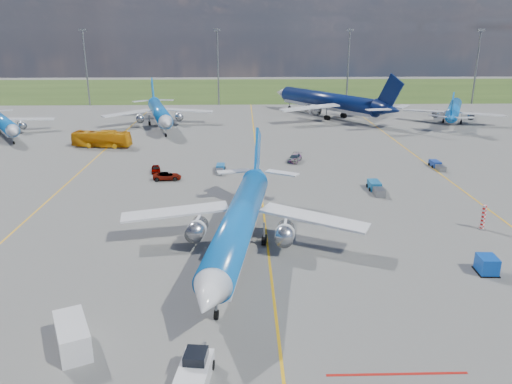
{
  "coord_description": "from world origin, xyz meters",
  "views": [
    {
      "loc": [
        -2.67,
        -46.8,
        23.07
      ],
      "look_at": [
        -1.09,
        10.76,
        4.0
      ],
      "focal_mm": 35.0,
      "sensor_mm": 36.0,
      "label": 1
    }
  ],
  "objects_px": {
    "bg_jet_nw": "(4,135)",
    "apron_bus": "(102,139)",
    "bg_jet_nnw": "(160,127)",
    "baggage_tug_e": "(437,165)",
    "bg_jet_n": "(327,117)",
    "bg_jet_ne": "(452,122)",
    "uld_container": "(487,265)",
    "pushback_tug": "(195,370)",
    "service_car_c": "(295,158)",
    "service_van": "(72,336)",
    "baggage_tug_c": "(220,169)",
    "service_car_a": "(156,169)",
    "service_car_b": "(167,176)",
    "main_airliner": "(240,253)",
    "baggage_tug_w": "(376,188)",
    "warning_post": "(483,217)"
  },
  "relations": [
    {
      "from": "bg_jet_n",
      "to": "baggage_tug_e",
      "type": "distance_m",
      "value": 52.39
    },
    {
      "from": "uld_container",
      "to": "apron_bus",
      "type": "xyz_separation_m",
      "value": [
        -52.41,
        55.94,
        0.78
      ]
    },
    {
      "from": "service_car_c",
      "to": "service_car_b",
      "type": "bearing_deg",
      "value": -132.86
    },
    {
      "from": "bg_jet_nnw",
      "to": "apron_bus",
      "type": "xyz_separation_m",
      "value": [
        -8.35,
        -21.6,
        1.65
      ]
    },
    {
      "from": "bg_jet_n",
      "to": "pushback_tug",
      "type": "bearing_deg",
      "value": 42.2
    },
    {
      "from": "bg_jet_ne",
      "to": "apron_bus",
      "type": "bearing_deg",
      "value": 42.34
    },
    {
      "from": "baggage_tug_w",
      "to": "baggage_tug_c",
      "type": "distance_m",
      "value": 26.01
    },
    {
      "from": "bg_jet_n",
      "to": "service_car_a",
      "type": "height_order",
      "value": "bg_jet_n"
    },
    {
      "from": "bg_jet_n",
      "to": "baggage_tug_e",
      "type": "xyz_separation_m",
      "value": [
        10.62,
        -51.3,
        0.5
      ]
    },
    {
      "from": "main_airliner",
      "to": "apron_bus",
      "type": "xyz_separation_m",
      "value": [
        -28.02,
        50.72,
        1.65
      ]
    },
    {
      "from": "bg_jet_nw",
      "to": "pushback_tug",
      "type": "xyz_separation_m",
      "value": [
        49.99,
        -82.83,
        0.76
      ]
    },
    {
      "from": "service_van",
      "to": "uld_container",
      "type": "bearing_deg",
      "value": -7.9
    },
    {
      "from": "pushback_tug",
      "to": "service_car_c",
      "type": "height_order",
      "value": "pushback_tug"
    },
    {
      "from": "service_van",
      "to": "bg_jet_nw",
      "type": "bearing_deg",
      "value": 92.32
    },
    {
      "from": "service_car_c",
      "to": "baggage_tug_w",
      "type": "relative_size",
      "value": 0.81
    },
    {
      "from": "baggage_tug_e",
      "to": "service_car_c",
      "type": "bearing_deg",
      "value": 166.55
    },
    {
      "from": "bg_jet_nw",
      "to": "baggage_tug_w",
      "type": "bearing_deg",
      "value": -63.54
    },
    {
      "from": "baggage_tug_c",
      "to": "bg_jet_n",
      "type": "bearing_deg",
      "value": 65.6
    },
    {
      "from": "apron_bus",
      "to": "baggage_tug_w",
      "type": "bearing_deg",
      "value": -113.69
    },
    {
      "from": "baggage_tug_e",
      "to": "main_airliner",
      "type": "bearing_deg",
      "value": -137.29
    },
    {
      "from": "uld_container",
      "to": "apron_bus",
      "type": "distance_m",
      "value": 76.66
    },
    {
      "from": "service_van",
      "to": "baggage_tug_e",
      "type": "bearing_deg",
      "value": 22.06
    },
    {
      "from": "uld_container",
      "to": "baggage_tug_c",
      "type": "height_order",
      "value": "uld_container"
    },
    {
      "from": "bg_jet_ne",
      "to": "pushback_tug",
      "type": "xyz_separation_m",
      "value": [
        -57.28,
        -96.94,
        0.76
      ]
    },
    {
      "from": "bg_jet_nw",
      "to": "apron_bus",
      "type": "relative_size",
      "value": 2.76
    },
    {
      "from": "uld_container",
      "to": "baggage_tug_e",
      "type": "height_order",
      "value": "uld_container"
    },
    {
      "from": "uld_container",
      "to": "service_car_b",
      "type": "xyz_separation_m",
      "value": [
        -35.99,
        32.54,
        -0.24
      ]
    },
    {
      "from": "warning_post",
      "to": "apron_bus",
      "type": "height_order",
      "value": "apron_bus"
    },
    {
      "from": "main_airliner",
      "to": "service_car_a",
      "type": "relative_size",
      "value": 10.98
    },
    {
      "from": "apron_bus",
      "to": "service_car_a",
      "type": "relative_size",
      "value": 3.35
    },
    {
      "from": "bg_jet_nnw",
      "to": "bg_jet_n",
      "type": "xyz_separation_m",
      "value": [
        42.89,
        11.99,
        0.0
      ]
    },
    {
      "from": "bg_jet_nw",
      "to": "baggage_tug_c",
      "type": "height_order",
      "value": "bg_jet_nw"
    },
    {
      "from": "bg_jet_nnw",
      "to": "service_car_b",
      "type": "xyz_separation_m",
      "value": [
        8.08,
        -44.99,
        0.62
      ]
    },
    {
      "from": "service_car_b",
      "to": "baggage_tug_c",
      "type": "bearing_deg",
      "value": -65.62
    },
    {
      "from": "uld_container",
      "to": "service_car_b",
      "type": "bearing_deg",
      "value": 141.21
    },
    {
      "from": "bg_jet_nnw",
      "to": "baggage_tug_e",
      "type": "xyz_separation_m",
      "value": [
        53.51,
        -39.31,
        0.5
      ]
    },
    {
      "from": "service_car_c",
      "to": "baggage_tug_e",
      "type": "relative_size",
      "value": 0.95
    },
    {
      "from": "service_car_a",
      "to": "baggage_tug_e",
      "type": "height_order",
      "value": "service_car_a"
    },
    {
      "from": "pushback_tug",
      "to": "service_car_a",
      "type": "relative_size",
      "value": 1.61
    },
    {
      "from": "bg_jet_nnw",
      "to": "service_van",
      "type": "xyz_separation_m",
      "value": [
        7.2,
        -88.74,
        1.08
      ]
    },
    {
      "from": "baggage_tug_w",
      "to": "baggage_tug_e",
      "type": "xyz_separation_m",
      "value": [
        13.81,
        12.45,
        -0.08
      ]
    },
    {
      "from": "bg_jet_nw",
      "to": "pushback_tug",
      "type": "bearing_deg",
      "value": -92.48
    },
    {
      "from": "bg_jet_ne",
      "to": "uld_container",
      "type": "bearing_deg",
      "value": 94.76
    },
    {
      "from": "bg_jet_ne",
      "to": "main_airliner",
      "type": "relative_size",
      "value": 0.88
    },
    {
      "from": "service_van",
      "to": "service_car_a",
      "type": "xyz_separation_m",
      "value": [
        -1.63,
        48.07,
        -0.48
      ]
    },
    {
      "from": "bg_jet_nnw",
      "to": "main_airliner",
      "type": "bearing_deg",
      "value": -89.26
    },
    {
      "from": "bg_jet_nnw",
      "to": "baggage_tug_w",
      "type": "xyz_separation_m",
      "value": [
        39.7,
        -51.75,
        0.59
      ]
    },
    {
      "from": "service_van",
      "to": "baggage_tug_e",
      "type": "height_order",
      "value": "service_van"
    },
    {
      "from": "bg_jet_nw",
      "to": "main_airliner",
      "type": "height_order",
      "value": "main_airliner"
    },
    {
      "from": "service_car_a",
      "to": "service_car_c",
      "type": "distance_m",
      "value": 24.73
    }
  ]
}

